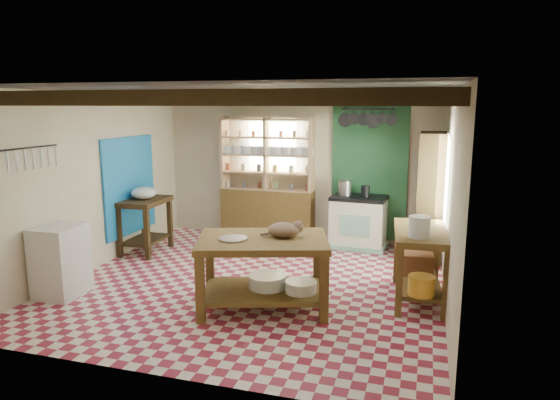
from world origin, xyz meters
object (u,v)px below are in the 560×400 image
(work_table, at_px, (263,273))
(cat, at_px, (284,230))
(stove, at_px, (358,222))
(white_cabinet, at_px, (61,261))
(right_counter, at_px, (419,265))
(prep_table, at_px, (145,226))

(work_table, height_order, cat, cat)
(stove, distance_m, white_cabinet, 4.67)
(white_cabinet, bearing_deg, cat, 7.77)
(cat, bearing_deg, white_cabinet, 162.31)
(right_counter, bearing_deg, stove, 111.38)
(stove, height_order, cat, cat)
(work_table, distance_m, prep_table, 3.05)
(right_counter, distance_m, cat, 1.77)
(stove, xyz_separation_m, prep_table, (-3.34, -1.28, 0.00))
(work_table, xyz_separation_m, cat, (0.22, 0.12, 0.52))
(work_table, bearing_deg, right_counter, 5.99)
(stove, height_order, prep_table, prep_table)
(white_cabinet, height_order, cat, cat)
(white_cabinet, distance_m, right_counter, 4.54)
(prep_table, relative_size, right_counter, 0.71)
(stove, relative_size, prep_table, 1.02)
(stove, bearing_deg, right_counter, -59.52)
(white_cabinet, bearing_deg, work_table, 5.96)
(stove, bearing_deg, white_cabinet, -131.58)
(work_table, height_order, stove, stove)
(prep_table, bearing_deg, work_table, -33.87)
(work_table, xyz_separation_m, stove, (0.75, 2.90, 0.02))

